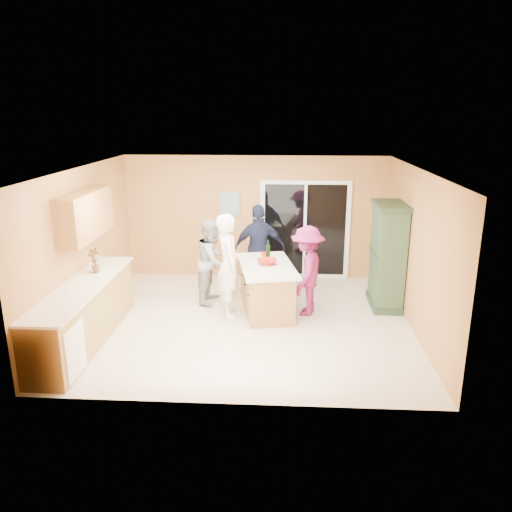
# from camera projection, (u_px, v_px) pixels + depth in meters

# --- Properties ---
(floor) EXTENTS (5.50, 5.50, 0.00)m
(floor) POSITION_uv_depth(u_px,v_px,m) (247.00, 322.00, 8.55)
(floor) COLOR #EDE5CC
(floor) RESTS_ON ground
(ceiling) EXTENTS (5.50, 5.00, 0.10)m
(ceiling) POSITION_uv_depth(u_px,v_px,m) (246.00, 169.00, 7.82)
(ceiling) COLOR white
(ceiling) RESTS_ON wall_back
(wall_back) EXTENTS (5.50, 0.10, 2.60)m
(wall_back) POSITION_uv_depth(u_px,v_px,m) (255.00, 218.00, 10.58)
(wall_back) COLOR #E5965E
(wall_back) RESTS_ON ground
(wall_front) EXTENTS (5.50, 0.10, 2.60)m
(wall_front) POSITION_uv_depth(u_px,v_px,m) (230.00, 306.00, 5.79)
(wall_front) COLOR #E5965E
(wall_front) RESTS_ON ground
(wall_left) EXTENTS (0.10, 5.00, 2.60)m
(wall_left) POSITION_uv_depth(u_px,v_px,m) (83.00, 246.00, 8.34)
(wall_left) COLOR #E5965E
(wall_left) RESTS_ON ground
(wall_right) EXTENTS (0.10, 5.00, 2.60)m
(wall_right) POSITION_uv_depth(u_px,v_px,m) (416.00, 251.00, 8.04)
(wall_right) COLOR #E5965E
(wall_right) RESTS_ON ground
(left_cabinet_run) EXTENTS (0.65, 3.05, 1.24)m
(left_cabinet_run) POSITION_uv_depth(u_px,v_px,m) (81.00, 318.00, 7.55)
(left_cabinet_run) COLOR #A67F40
(left_cabinet_run) RESTS_ON floor
(upper_cabinets) EXTENTS (0.35, 1.60, 0.75)m
(upper_cabinets) POSITION_uv_depth(u_px,v_px,m) (85.00, 215.00, 7.98)
(upper_cabinets) COLOR #A67F40
(upper_cabinets) RESTS_ON wall_left
(sliding_door) EXTENTS (1.90, 0.07, 2.10)m
(sliding_door) POSITION_uv_depth(u_px,v_px,m) (305.00, 230.00, 10.56)
(sliding_door) COLOR white
(sliding_door) RESTS_ON floor
(framed_picture) EXTENTS (0.46, 0.04, 0.56)m
(framed_picture) POSITION_uv_depth(u_px,v_px,m) (229.00, 204.00, 10.51)
(framed_picture) COLOR #A77F53
(framed_picture) RESTS_ON wall_back
(kitchen_island) EXTENTS (1.21, 1.81, 0.88)m
(kitchen_island) POSITION_uv_depth(u_px,v_px,m) (267.00, 290.00, 8.89)
(kitchen_island) COLOR #A67F40
(kitchen_island) RESTS_ON floor
(green_hutch) EXTENTS (0.55, 1.05, 1.92)m
(green_hutch) POSITION_uv_depth(u_px,v_px,m) (387.00, 257.00, 9.02)
(green_hutch) COLOR #233927
(green_hutch) RESTS_ON floor
(woman_white) EXTENTS (0.59, 0.75, 1.82)m
(woman_white) POSITION_uv_depth(u_px,v_px,m) (229.00, 266.00, 8.61)
(woman_white) COLOR white
(woman_white) RESTS_ON floor
(woman_grey) EXTENTS (0.71, 0.86, 1.59)m
(woman_grey) POSITION_uv_depth(u_px,v_px,m) (213.00, 261.00, 9.27)
(woman_grey) COLOR #ADADB0
(woman_grey) RESTS_ON floor
(woman_navy) EXTENTS (1.10, 0.67, 1.76)m
(woman_navy) POSITION_uv_depth(u_px,v_px,m) (259.00, 249.00, 9.75)
(woman_navy) COLOR #191836
(woman_navy) RESTS_ON floor
(woman_magenta) EXTENTS (0.83, 1.14, 1.59)m
(woman_magenta) POSITION_uv_depth(u_px,v_px,m) (307.00, 271.00, 8.70)
(woman_magenta) COLOR #851D4D
(woman_magenta) RESTS_ON floor
(serving_bowl) EXTENTS (0.42, 0.42, 0.08)m
(serving_bowl) POSITION_uv_depth(u_px,v_px,m) (267.00, 262.00, 8.80)
(serving_bowl) COLOR #B12213
(serving_bowl) RESTS_ON kitchen_island
(tulip_vase) EXTENTS (0.27, 0.23, 0.43)m
(tulip_vase) POSITION_uv_depth(u_px,v_px,m) (95.00, 260.00, 8.08)
(tulip_vase) COLOR #A71020
(tulip_vase) RESTS_ON left_cabinet_run
(tumbler_near) EXTENTS (0.09, 0.09, 0.12)m
(tumbler_near) POSITION_uv_depth(u_px,v_px,m) (267.00, 262.00, 8.69)
(tumbler_near) COLOR #B12213
(tumbler_near) RESTS_ON kitchen_island
(tumbler_far) EXTENTS (0.11, 0.11, 0.12)m
(tumbler_far) POSITION_uv_depth(u_px,v_px,m) (264.00, 255.00, 9.11)
(tumbler_far) COLOR #B12213
(tumbler_far) RESTS_ON kitchen_island
(wine_bottle) EXTENTS (0.08, 0.08, 0.33)m
(wine_bottle) POSITION_uv_depth(u_px,v_px,m) (268.00, 251.00, 9.16)
(wine_bottle) COLOR black
(wine_bottle) RESTS_ON kitchen_island
(white_plate) EXTENTS (0.24, 0.24, 0.02)m
(white_plate) POSITION_uv_depth(u_px,v_px,m) (251.00, 265.00, 8.74)
(white_plate) COLOR white
(white_plate) RESTS_ON kitchen_island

